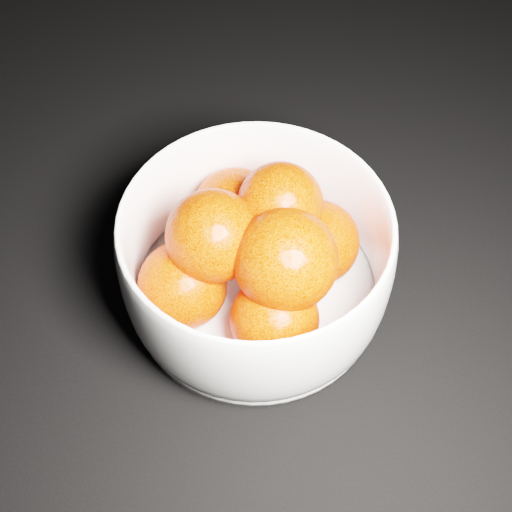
# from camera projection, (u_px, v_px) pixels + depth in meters

# --- Properties ---
(ground) EXTENTS (3.00, 3.00, 0.00)m
(ground) POSITION_uv_depth(u_px,v_px,m) (44.00, 506.00, 0.52)
(ground) COLOR black
(ground) RESTS_ON ground
(bowl) EXTENTS (0.22, 0.22, 0.11)m
(bowl) POSITION_uv_depth(u_px,v_px,m) (256.00, 260.00, 0.58)
(bowl) COLOR white
(bowl) RESTS_ON ground
(orange_pile) EXTENTS (0.17, 0.17, 0.12)m
(orange_pile) POSITION_uv_depth(u_px,v_px,m) (255.00, 250.00, 0.57)
(orange_pile) COLOR red
(orange_pile) RESTS_ON bowl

